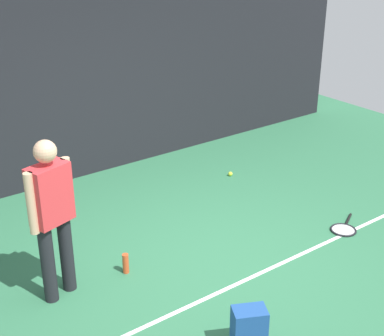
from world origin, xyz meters
The scene contains 8 objects.
ground_plane centered at (0.00, 0.00, 0.00)m, with size 12.00×12.00×0.00m, color #2D6B47.
back_fence centered at (0.00, 3.00, 1.34)m, with size 10.00×0.10×2.68m, color black.
court_line centered at (0.00, -0.52, 0.00)m, with size 9.00×0.05×0.00m, color white.
tennis_player centered at (-1.65, 0.44, 0.97)m, with size 0.51×0.33×1.70m.
tennis_racket centered at (1.74, -0.44, 0.01)m, with size 0.62×0.44×0.03m.
backpack centered at (-0.64, -1.31, 0.21)m, with size 0.36×0.37×0.44m.
tennis_ball_near_player centered at (1.63, 1.63, 0.03)m, with size 0.07×0.07×0.07m, color #CCE033.
water_bottle centered at (-0.92, 0.37, 0.11)m, with size 0.07×0.07×0.23m, color #D84C26.
Camera 1 is at (-3.39, -4.20, 3.54)m, focal length 52.32 mm.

